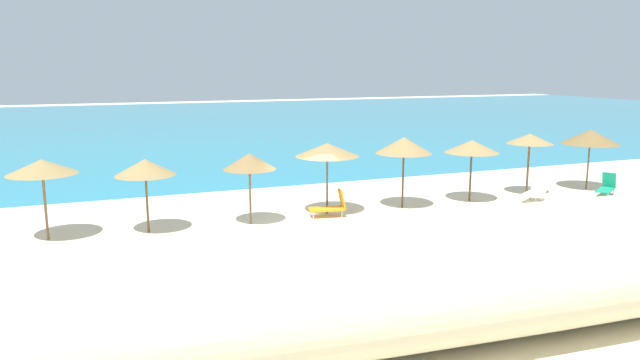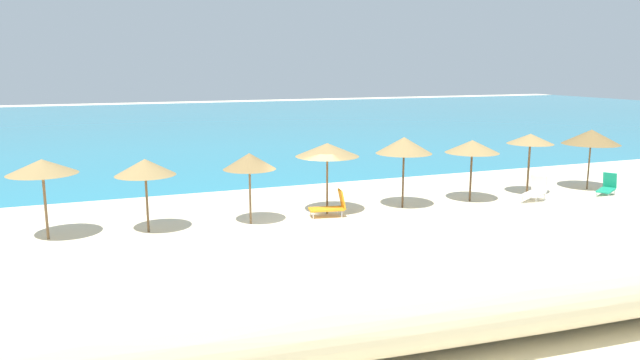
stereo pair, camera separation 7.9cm
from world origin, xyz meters
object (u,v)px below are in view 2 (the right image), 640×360
lounge_chair_0 (331,206)px  beach_umbrella_7 (472,147)px  beach_umbrella_2 (42,167)px  beach_umbrella_5 (327,150)px  beach_umbrella_3 (145,167)px  beach_umbrella_8 (530,139)px  lounge_chair_1 (536,190)px  beach_umbrella_6 (404,145)px  lounge_chair_2 (607,187)px  beach_umbrella_9 (591,137)px  beach_umbrella_4 (249,161)px

lounge_chair_0 → beach_umbrella_7: bearing=-76.9°
beach_umbrella_2 → beach_umbrella_5: 10.17m
beach_umbrella_3 → beach_umbrella_8: bearing=0.4°
lounge_chair_0 → beach_umbrella_5: bearing=6.2°
lounge_chair_1 → beach_umbrella_6: bearing=49.4°
beach_umbrella_5 → beach_umbrella_8: bearing=-0.2°
beach_umbrella_3 → beach_umbrella_5: beach_umbrella_5 is taller
beach_umbrella_7 → lounge_chair_0: bearing=-177.4°
beach_umbrella_7 → lounge_chair_2: beach_umbrella_7 is taller
beach_umbrella_5 → beach_umbrella_9: bearing=-0.4°
beach_umbrella_8 → beach_umbrella_9: (3.51, -0.06, -0.05)m
beach_umbrella_4 → lounge_chair_2: size_ratio=1.80×
beach_umbrella_9 → lounge_chair_0: beach_umbrella_9 is taller
beach_umbrella_7 → lounge_chair_1: size_ratio=1.78×
lounge_chair_2 → beach_umbrella_5: bearing=52.3°
beach_umbrella_3 → beach_umbrella_6: size_ratio=0.89×
beach_umbrella_2 → beach_umbrella_4: size_ratio=1.03×
beach_umbrella_2 → beach_umbrella_9: size_ratio=0.97×
beach_umbrella_2 → lounge_chair_2: beach_umbrella_2 is taller
beach_umbrella_5 → beach_umbrella_6: (3.31, -0.18, 0.04)m
beach_umbrella_2 → lounge_chair_0: bearing=-3.8°
lounge_chair_2 → beach_umbrella_8: bearing=33.5°
beach_umbrella_4 → beach_umbrella_5: 3.27m
beach_umbrella_6 → beach_umbrella_9: bearing=0.5°
beach_umbrella_4 → beach_umbrella_9: beach_umbrella_9 is taller
beach_umbrella_6 → beach_umbrella_7: 3.31m
beach_umbrella_3 → lounge_chair_2: bearing=-4.0°
beach_umbrella_9 → beach_umbrella_7: bearing=-179.1°
beach_umbrella_7 → lounge_chair_2: 6.85m
beach_umbrella_6 → lounge_chair_2: (9.72, -1.39, -2.19)m
beach_umbrella_8 → lounge_chair_1: beach_umbrella_8 is taller
beach_umbrella_7 → beach_umbrella_8: 3.24m
beach_umbrella_4 → beach_umbrella_5: bearing=7.0°
lounge_chair_0 → lounge_chair_1: lounge_chair_1 is taller
beach_umbrella_2 → beach_umbrella_4: beach_umbrella_2 is taller
beach_umbrella_5 → beach_umbrella_9: beach_umbrella_9 is taller
beach_umbrella_2 → lounge_chair_1: bearing=-4.3°
beach_umbrella_4 → beach_umbrella_8: size_ratio=0.95×
lounge_chair_1 → lounge_chair_0: bearing=55.3°
beach_umbrella_2 → lounge_chair_1: beach_umbrella_2 is taller
beach_umbrella_4 → beach_umbrella_8: 13.09m
lounge_chair_2 → beach_umbrella_7: bearing=47.2°
beach_umbrella_2 → beach_umbrella_5: beach_umbrella_5 is taller
lounge_chair_1 → beach_umbrella_9: bearing=-103.7°
beach_umbrella_7 → beach_umbrella_3: bearing=179.8°
lounge_chair_1 → beach_umbrella_7: bearing=37.5°
beach_umbrella_5 → lounge_chair_1: beach_umbrella_5 is taller
beach_umbrella_7 → beach_umbrella_9: size_ratio=0.94×
lounge_chair_0 → lounge_chair_2: 13.11m
beach_umbrella_4 → lounge_chair_2: 16.42m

